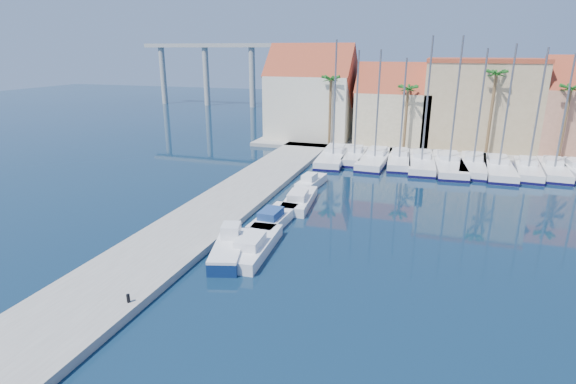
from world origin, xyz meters
name	(u,v)px	position (x,y,z in m)	size (l,w,h in m)	color
ground	(252,325)	(0.00, 0.00, 0.00)	(260.00, 260.00, 0.00)	black
quay_west	(214,212)	(-9.00, 13.50, 0.25)	(6.00, 77.00, 0.50)	gray
shore_north	(451,146)	(10.00, 48.00, 0.25)	(54.00, 16.00, 0.50)	gray
bollard	(128,298)	(-6.60, -0.83, 0.73)	(0.18, 0.18, 0.46)	black
fishing_boat	(229,248)	(-4.39, 6.68, 0.64)	(3.26, 5.77, 1.92)	#0D234F
motorboat_west_0	(253,246)	(-3.12, 7.73, 0.51)	(2.59, 6.90, 1.40)	white
motorboat_west_1	(273,218)	(-3.59, 12.98, 0.51)	(2.25, 6.30, 1.40)	white
motorboat_west_2	(299,200)	(-3.01, 17.97, 0.51)	(2.70, 6.76, 1.40)	white
motorboat_west_3	(311,182)	(-3.53, 23.74, 0.51)	(2.09, 5.18, 1.40)	white
sailboat_0	(334,156)	(-3.83, 35.37, 0.58)	(3.75, 11.61, 14.17)	white
sailboat_1	(355,155)	(-1.37, 36.17, 0.62)	(2.50, 8.50, 13.03)	white
sailboat_2	(376,158)	(1.25, 35.61, 0.58)	(3.39, 11.09, 13.11)	white
sailboat_3	(399,159)	(3.98, 36.03, 0.58)	(3.27, 9.88, 12.22)	white
sailboat_4	(421,162)	(6.56, 35.56, 0.60)	(3.52, 11.06, 14.53)	white
sailboat_5	(448,164)	(9.56, 35.60, 0.58)	(4.14, 12.06, 14.50)	white
sailboat_6	(473,164)	(12.22, 36.04, 0.58)	(3.55, 10.95, 13.22)	white
sailboat_7	(498,167)	(14.78, 35.58, 0.58)	(2.96, 11.02, 13.68)	white
sailboat_8	(528,169)	(17.81, 35.80, 0.61)	(3.22, 9.59, 13.31)	white
sailboat_9	(553,169)	(20.48, 36.61, 0.60)	(3.09, 9.61, 12.79)	white
building_0	(311,96)	(-10.00, 47.00, 6.52)	(12.30, 9.00, 13.50)	beige
building_1	(394,108)	(2.00, 47.00, 5.30)	(10.30, 8.00, 11.00)	tan
building_2	(479,103)	(13.00, 48.00, 6.26)	(14.20, 10.20, 11.50)	tan
palm_0	(331,81)	(-6.00, 42.00, 9.08)	(2.60, 2.60, 10.15)	brown
palm_1	(408,91)	(4.00, 42.00, 8.14)	(2.60, 2.60, 9.15)	brown
palm_2	(496,77)	(14.00, 42.00, 10.02)	(2.60, 2.60, 11.15)	brown
palm_3	(571,91)	(22.00, 42.00, 8.61)	(2.60, 2.60, 9.65)	brown
viaduct	(232,62)	(-39.07, 82.00, 10.25)	(48.00, 2.20, 14.45)	#9E9E99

